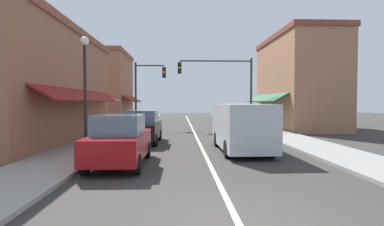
{
  "coord_description": "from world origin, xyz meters",
  "views": [
    {
      "loc": [
        -1.07,
        -5.3,
        2.2
      ],
      "look_at": [
        -0.28,
        13.62,
        1.53
      ],
      "focal_mm": 28.08,
      "sensor_mm": 36.0,
      "label": 1
    }
  ],
  "objects_px": {
    "street_lamp_left_near": "(85,76)",
    "parked_car_second_left": "(143,127)",
    "van_in_lane": "(241,126)",
    "parked_car_nearest_left": "(120,140)",
    "traffic_signal_mast_arm": "(226,80)",
    "traffic_signal_left_corner": "(146,85)"
  },
  "relations": [
    {
      "from": "parked_car_nearest_left",
      "to": "van_in_lane",
      "type": "xyz_separation_m",
      "value": [
        4.83,
        2.86,
        0.27
      ]
    },
    {
      "from": "van_in_lane",
      "to": "street_lamp_left_near",
      "type": "relative_size",
      "value": 1.06
    },
    {
      "from": "parked_car_nearest_left",
      "to": "traffic_signal_mast_arm",
      "type": "height_order",
      "value": "traffic_signal_mast_arm"
    },
    {
      "from": "parked_car_second_left",
      "to": "traffic_signal_left_corner",
      "type": "xyz_separation_m",
      "value": [
        -0.9,
        9.49,
        2.77
      ]
    },
    {
      "from": "van_in_lane",
      "to": "traffic_signal_mast_arm",
      "type": "relative_size",
      "value": 0.85
    },
    {
      "from": "parked_car_second_left",
      "to": "traffic_signal_mast_arm",
      "type": "xyz_separation_m",
      "value": [
        5.73,
        8.14,
        3.15
      ]
    },
    {
      "from": "van_in_lane",
      "to": "street_lamp_left_near",
      "type": "height_order",
      "value": "street_lamp_left_near"
    },
    {
      "from": "parked_car_second_left",
      "to": "traffic_signal_left_corner",
      "type": "bearing_deg",
      "value": 96.53
    },
    {
      "from": "parked_car_second_left",
      "to": "van_in_lane",
      "type": "height_order",
      "value": "van_in_lane"
    },
    {
      "from": "van_in_lane",
      "to": "traffic_signal_left_corner",
      "type": "bearing_deg",
      "value": 113.78
    },
    {
      "from": "parked_car_second_left",
      "to": "street_lamp_left_near",
      "type": "relative_size",
      "value": 0.84
    },
    {
      "from": "parked_car_nearest_left",
      "to": "traffic_signal_left_corner",
      "type": "height_order",
      "value": "traffic_signal_left_corner"
    },
    {
      "from": "parked_car_nearest_left",
      "to": "traffic_signal_mast_arm",
      "type": "xyz_separation_m",
      "value": [
        5.81,
        13.9,
        3.15
      ]
    },
    {
      "from": "traffic_signal_left_corner",
      "to": "parked_car_nearest_left",
      "type": "bearing_deg",
      "value": -86.93
    },
    {
      "from": "street_lamp_left_near",
      "to": "traffic_signal_mast_arm",
      "type": "bearing_deg",
      "value": 57.04
    },
    {
      "from": "parked_car_second_left",
      "to": "traffic_signal_left_corner",
      "type": "height_order",
      "value": "traffic_signal_left_corner"
    },
    {
      "from": "street_lamp_left_near",
      "to": "parked_car_second_left",
      "type": "bearing_deg",
      "value": 62.29
    },
    {
      "from": "parked_car_nearest_left",
      "to": "van_in_lane",
      "type": "distance_m",
      "value": 5.62
    },
    {
      "from": "traffic_signal_left_corner",
      "to": "van_in_lane",
      "type": "bearing_deg",
      "value": -65.5
    },
    {
      "from": "van_in_lane",
      "to": "traffic_signal_left_corner",
      "type": "relative_size",
      "value": 0.93
    },
    {
      "from": "traffic_signal_left_corner",
      "to": "street_lamp_left_near",
      "type": "distance_m",
      "value": 13.17
    },
    {
      "from": "parked_car_second_left",
      "to": "traffic_signal_mast_arm",
      "type": "relative_size",
      "value": 0.68
    }
  ]
}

